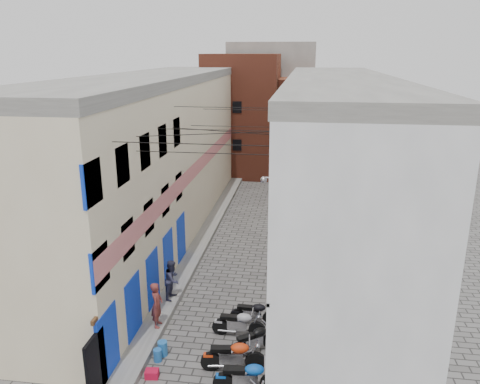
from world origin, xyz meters
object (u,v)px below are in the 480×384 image
at_px(motorcycle_e, 254,339).
at_px(motorcycle_f, 239,322).
at_px(water_jug_near, 158,355).
at_px(person_a, 157,305).
at_px(person_b, 172,279).
at_px(motorcycle_c, 247,376).
at_px(motorcycle_d, 233,354).
at_px(water_jug_far, 163,348).
at_px(red_crate, 152,374).
at_px(motorcycle_g, 254,312).

xyz_separation_m(motorcycle_e, motorcycle_f, (-0.69, 0.93, 0.02)).
bearing_deg(water_jug_near, person_a, 107.10).
relative_size(person_a, person_b, 1.04).
height_order(motorcycle_c, person_b, person_b).
bearing_deg(motorcycle_e, motorcycle_d, -66.59).
relative_size(person_a, water_jug_far, 3.35).
height_order(motorcycle_c, motorcycle_d, motorcycle_d).
bearing_deg(motorcycle_d, red_crate, -81.98).
relative_size(motorcycle_c, person_a, 1.20).
height_order(person_b, water_jug_near, person_b).
relative_size(motorcycle_e, person_a, 1.08).
xyz_separation_m(motorcycle_c, motorcycle_f, (-0.69, 2.96, -0.04)).
distance_m(motorcycle_d, motorcycle_e, 1.20).
xyz_separation_m(motorcycle_c, person_b, (-3.75, 4.93, 0.48)).
relative_size(water_jug_near, water_jug_far, 0.85).
relative_size(motorcycle_d, water_jug_far, 4.07).
xyz_separation_m(motorcycle_c, red_crate, (-3.15, 0.26, -0.48)).
height_order(person_b, red_crate, person_b).
bearing_deg(motorcycle_c, water_jug_far, -120.35).
distance_m(motorcycle_c, person_b, 6.21).
relative_size(motorcycle_f, red_crate, 4.69).
distance_m(motorcycle_c, water_jug_near, 3.42).
bearing_deg(motorcycle_c, person_a, -132.61).
xyz_separation_m(person_a, water_jug_far, (0.60, -1.37, -0.87)).
xyz_separation_m(motorcycle_d, water_jug_far, (-2.55, 0.45, -0.36)).
bearing_deg(motorcycle_e, person_a, -138.71).
bearing_deg(motorcycle_c, water_jug_near, -114.64).
relative_size(motorcycle_f, person_a, 1.13).
xyz_separation_m(motorcycle_c, motorcycle_d, (-0.59, 0.99, 0.01)).
bearing_deg(motorcycle_g, water_jug_near, -47.04).
xyz_separation_m(person_a, water_jug_near, (0.53, -1.71, -0.91)).
distance_m(motorcycle_e, water_jug_far, 3.21).
height_order(motorcycle_f, person_b, person_b).
height_order(motorcycle_f, person_a, person_a).
xyz_separation_m(person_b, water_jug_far, (0.61, -3.49, -0.83)).
xyz_separation_m(motorcycle_f, motorcycle_g, (0.46, 0.86, -0.04)).
bearing_deg(water_jug_near, water_jug_far, 77.57).
distance_m(motorcycle_e, person_a, 3.87).
bearing_deg(motorcycle_c, motorcycle_d, -154.75).
bearing_deg(water_jug_far, motorcycle_d, -10.10).
relative_size(motorcycle_g, red_crate, 4.37).
bearing_deg(motorcycle_e, water_jug_near, -110.83).
height_order(motorcycle_c, water_jug_near, motorcycle_c).
distance_m(water_jug_near, water_jug_far, 0.35).
bearing_deg(red_crate, water_jug_near, 94.69).
bearing_deg(person_b, motorcycle_c, -135.55).
bearing_deg(motorcycle_d, water_jug_far, -108.02).
distance_m(motorcycle_d, person_b, 5.07).
bearing_deg(person_b, red_crate, -165.43).
xyz_separation_m(person_b, red_crate, (0.60, -4.67, -0.96)).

